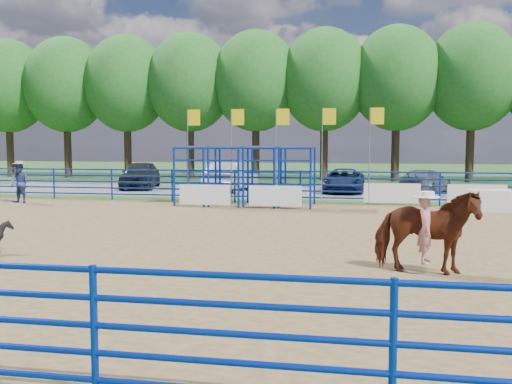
% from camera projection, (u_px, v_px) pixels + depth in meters
% --- Properties ---
extents(ground, '(120.00, 120.00, 0.00)m').
position_uv_depth(ground, '(262.00, 242.00, 15.73)').
color(ground, '#375F26').
rests_on(ground, ground).
extents(arena_dirt, '(30.00, 20.00, 0.02)m').
position_uv_depth(arena_dirt, '(262.00, 242.00, 15.73)').
color(arena_dirt, olive).
rests_on(arena_dirt, ground).
extents(gravel_strip, '(40.00, 10.00, 0.01)m').
position_uv_depth(gravel_strip, '(313.00, 191.00, 32.38)').
color(gravel_strip, slate).
rests_on(gravel_strip, ground).
extents(announcer_table, '(1.65, 0.77, 0.88)m').
position_uv_depth(announcer_table, '(489.00, 201.00, 22.29)').
color(announcer_table, white).
rests_on(announcer_table, arena_dirt).
extents(horse_and_rider, '(2.21, 1.20, 2.42)m').
position_uv_depth(horse_and_rider, '(426.00, 229.00, 11.77)').
color(horse_and_rider, '#602713').
rests_on(horse_and_rider, arena_dirt).
extents(spectator_cowboy, '(0.99, 0.84, 1.87)m').
position_uv_depth(spectator_cowboy, '(20.00, 182.00, 25.59)').
color(spectator_cowboy, navy).
rests_on(spectator_cowboy, arena_dirt).
extents(car_a, '(2.90, 5.09, 1.63)m').
position_uv_depth(car_a, '(140.00, 175.00, 33.94)').
color(car_a, black).
rests_on(car_a, gravel_strip).
extents(car_b, '(2.27, 5.06, 1.61)m').
position_uv_depth(car_b, '(231.00, 177.00, 32.22)').
color(car_b, gray).
rests_on(car_b, gravel_strip).
extents(car_c, '(2.30, 4.72, 1.29)m').
position_uv_depth(car_c, '(344.00, 180.00, 31.31)').
color(car_c, '#141A33').
rests_on(car_c, gravel_strip).
extents(car_d, '(3.46, 4.76, 1.28)m').
position_uv_depth(car_d, '(425.00, 181.00, 30.64)').
color(car_d, '#5A595C').
rests_on(car_d, gravel_strip).
extents(perimeter_fence, '(30.10, 20.10, 1.50)m').
position_uv_depth(perimeter_fence, '(262.00, 215.00, 15.67)').
color(perimeter_fence, '#0829AE').
rests_on(perimeter_fence, ground).
extents(chute_assembly, '(19.32, 2.41, 4.20)m').
position_uv_depth(chute_assembly, '(254.00, 177.00, 24.63)').
color(chute_assembly, '#0829AE').
rests_on(chute_assembly, ground).
extents(treeline, '(56.40, 6.40, 11.24)m').
position_uv_depth(treeline, '(325.00, 75.00, 40.54)').
color(treeline, '#3F2B19').
rests_on(treeline, ground).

